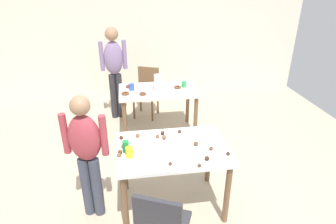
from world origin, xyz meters
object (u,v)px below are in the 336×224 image
(soda_can, at_px, (126,147))
(pitcher_far, at_px, (158,83))
(chair_far_table, at_px, (147,89))
(person_girl_near, at_px, (86,149))
(mixing_bowl, at_px, (150,155))
(dining_table_far, at_px, (158,96))
(dining_table_near, at_px, (172,156))
(person_adult_far, at_px, (114,66))

(soda_can, xyz_separation_m, pitcher_far, (0.51, 1.60, 0.06))
(chair_far_table, relative_size, soda_can, 7.13)
(person_girl_near, relative_size, mixing_bowl, 7.33)
(pitcher_far, bearing_deg, person_girl_near, -119.21)
(dining_table_far, bearing_deg, dining_table_near, -91.72)
(person_adult_far, distance_m, pitcher_far, 0.99)
(soda_can, bearing_deg, person_adult_far, 93.65)
(soda_can, bearing_deg, mixing_bowl, -33.36)
(person_adult_far, bearing_deg, soda_can, -86.35)
(dining_table_near, distance_m, person_adult_far, 2.41)
(dining_table_near, bearing_deg, person_adult_far, 104.90)
(pitcher_far, bearing_deg, dining_table_near, -91.57)
(person_girl_near, bearing_deg, soda_can, -0.94)
(person_girl_near, relative_size, person_adult_far, 0.86)
(dining_table_far, bearing_deg, mixing_bowl, -99.18)
(dining_table_near, height_order, person_adult_far, person_adult_far)
(chair_far_table, distance_m, person_girl_near, 2.49)
(dining_table_far, xyz_separation_m, pitcher_far, (-0.01, -0.06, 0.23))
(dining_table_near, relative_size, pitcher_far, 4.50)
(chair_far_table, bearing_deg, person_girl_near, -108.31)
(dining_table_near, xyz_separation_m, soda_can, (-0.47, -0.02, 0.16))
(dining_table_near, distance_m, pitcher_far, 1.60)
(chair_far_table, height_order, soda_can, soda_can)
(person_girl_near, distance_m, pitcher_far, 1.83)
(mixing_bowl, bearing_deg, pitcher_far, 80.72)
(chair_far_table, height_order, person_girl_near, person_girl_near)
(dining_table_far, relative_size, pitcher_far, 4.75)
(pitcher_far, bearing_deg, mixing_bowl, -99.28)
(pitcher_far, bearing_deg, soda_can, -107.69)
(dining_table_near, distance_m, mixing_bowl, 0.32)
(person_girl_near, height_order, soda_can, person_girl_near)
(chair_far_table, bearing_deg, dining_table_far, -80.27)
(person_adult_far, height_order, soda_can, person_adult_far)
(person_girl_near, height_order, pitcher_far, person_girl_near)
(person_adult_far, xyz_separation_m, pitcher_far, (0.66, -0.73, -0.08))
(dining_table_near, distance_m, person_girl_near, 0.86)
(mixing_bowl, bearing_deg, chair_far_table, 86.08)
(dining_table_near, height_order, pitcher_far, pitcher_far)
(person_adult_far, height_order, pitcher_far, person_adult_far)
(dining_table_near, height_order, mixing_bowl, mixing_bowl)
(mixing_bowl, height_order, pitcher_far, pitcher_far)
(chair_far_table, bearing_deg, mixing_bowl, -93.92)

